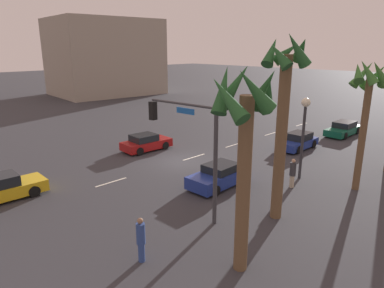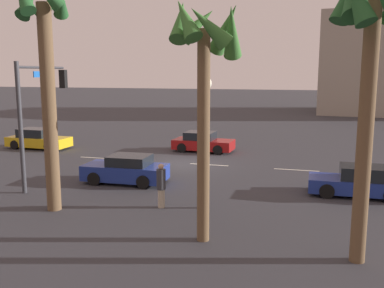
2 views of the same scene
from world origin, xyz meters
The scene contains 14 objects.
ground_plane centered at (0.00, 0.00, 0.00)m, with size 220.00×220.00×0.00m, color #333338.
lane_stripe_2 centered at (-6.38, 0.00, 0.01)m, with size 2.45×0.14×0.01m, color silver.
lane_stripe_3 centered at (-1.39, 0.00, 0.01)m, with size 2.30×0.14×0.01m, color silver.
lane_stripe_4 centered at (5.95, 0.00, 0.01)m, with size 2.22×0.14×0.01m, color silver.
car_1 centered at (1.55, 5.09, 0.64)m, with size 4.09×2.03×1.37m.
car_2 centered at (11.64, -2.03, 0.65)m, with size 4.50×1.95×1.41m.
car_3 centered at (-9.22, 4.39, 0.61)m, with size 4.12×1.83×1.34m.
car_4 centered at (0.08, -4.13, 0.62)m, with size 4.13×2.11×1.34m.
traffic_signal centered at (5.33, 6.52, 3.95)m, with size 0.62×4.46×5.84m.
streetlamp centered at (-3.12, 7.93, 3.74)m, with size 0.56×0.56×5.22m.
pedestrian_1 centered at (-1.46, 8.34, 0.94)m, with size 0.44×0.44×1.79m.
palm_tree_0 centered at (2.56, 9.75, 5.89)m, with size 2.24×2.38×8.91m.
palm_tree_1 centered at (-3.97, 11.15, 5.81)m, with size 2.33×2.51×7.65m.
palm_tree_3 centered at (-8.50, 11.56, 6.22)m, with size 2.27×2.45×8.40m.
Camera 2 is at (-7.22, 24.00, 5.38)m, focal length 40.29 mm.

